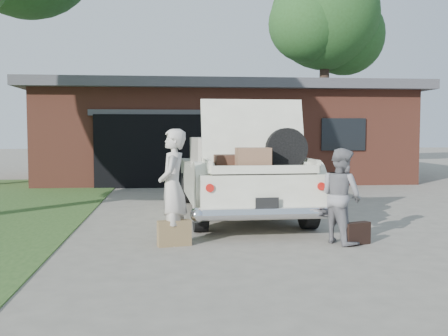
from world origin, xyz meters
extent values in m
plane|color=gray|center=(0.00, 0.00, 0.00)|extent=(90.00, 90.00, 0.00)
cube|color=brown|center=(1.00, 11.50, 1.50)|extent=(12.00, 7.00, 3.00)
cube|color=#4C4C51|center=(1.00, 11.50, 3.15)|extent=(12.80, 7.80, 0.30)
cube|color=black|center=(-1.50, 8.05, 1.10)|extent=(3.20, 0.30, 2.20)
cube|color=#4C4C51|center=(-1.50, 7.98, 2.25)|extent=(3.50, 0.12, 0.18)
cube|color=black|center=(4.50, 7.98, 1.60)|extent=(1.40, 0.08, 1.00)
cylinder|color=#38281E|center=(6.27, 15.95, 2.80)|extent=(0.44, 0.44, 5.60)
sphere|color=#275924|center=(6.27, 15.95, 7.00)|extent=(4.96, 4.96, 4.96)
sphere|color=#275924|center=(7.39, 16.44, 6.20)|extent=(3.72, 3.72, 3.72)
sphere|color=#275924|center=(5.28, 15.33, 6.50)|extent=(3.47, 3.47, 3.47)
cube|color=white|center=(0.52, 2.79, 0.67)|extent=(2.21, 5.42, 0.70)
cube|color=beige|center=(0.51, 3.11, 1.28)|extent=(1.84, 2.20, 0.56)
cube|color=black|center=(0.47, 4.13, 1.26)|extent=(1.66, 0.14, 0.47)
cube|color=black|center=(0.54, 2.10, 1.26)|extent=(1.66, 0.14, 0.47)
cylinder|color=black|center=(-0.37, 0.94, 0.35)|extent=(0.26, 0.71, 0.71)
cylinder|color=black|center=(1.52, 1.00, 0.35)|extent=(0.26, 0.71, 0.71)
cylinder|color=black|center=(-0.48, 4.58, 0.35)|extent=(0.26, 0.71, 0.71)
cylinder|color=black|center=(1.40, 4.64, 0.35)|extent=(0.26, 0.71, 0.71)
cylinder|color=silver|center=(0.61, 0.06, 0.43)|extent=(2.20, 0.26, 0.19)
cylinder|color=#A5140F|center=(-0.27, 0.11, 0.83)|extent=(0.13, 0.11, 0.13)
cylinder|color=#A5140F|center=(1.48, 0.17, 0.83)|extent=(0.13, 0.11, 0.13)
cube|color=black|center=(0.61, 0.04, 0.59)|extent=(0.36, 0.03, 0.18)
cube|color=black|center=(0.58, 0.76, 1.04)|extent=(1.70, 1.23, 0.04)
cube|color=white|center=(-0.27, 0.73, 1.15)|extent=(0.10, 1.18, 0.19)
cube|color=white|center=(1.44, 0.79, 1.15)|extent=(0.10, 1.18, 0.19)
cube|color=white|center=(0.60, 0.17, 1.10)|extent=(1.71, 0.12, 0.13)
cube|color=white|center=(0.57, 1.19, 1.65)|extent=(1.81, 0.42, 1.20)
cube|color=#492C1F|center=(0.25, 0.88, 1.18)|extent=(0.77, 0.51, 0.24)
cube|color=#8C6247|center=(0.45, 0.46, 1.25)|extent=(0.55, 0.37, 0.37)
cube|color=black|center=(0.56, 1.04, 1.16)|extent=(0.68, 0.46, 0.21)
cube|color=#846043|center=(0.69, 0.95, 1.33)|extent=(0.47, 0.31, 0.16)
cylinder|color=black|center=(1.06, 0.72, 1.41)|extent=(0.70, 0.19, 0.69)
imported|color=beige|center=(-0.84, -0.02, 0.87)|extent=(0.50, 0.68, 1.73)
imported|color=gray|center=(1.70, -0.19, 0.72)|extent=(0.78, 0.86, 1.44)
cube|color=olive|center=(-0.82, -0.13, 0.19)|extent=(0.52, 0.26, 0.38)
cube|color=black|center=(1.90, -0.32, 0.17)|extent=(0.45, 0.29, 0.34)
camera|label=1|loc=(-0.88, -7.81, 1.69)|focal=42.00mm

